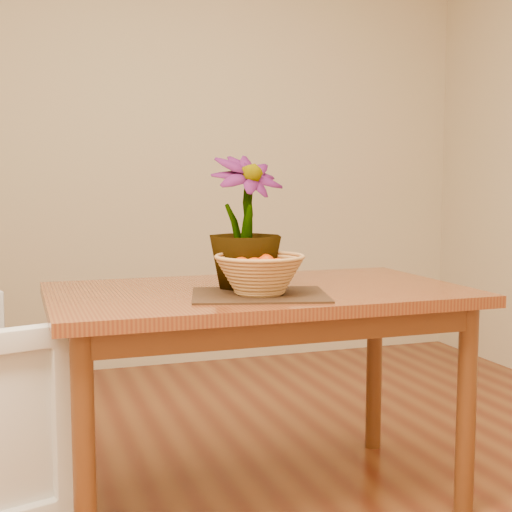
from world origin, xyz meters
name	(u,v)px	position (x,y,z in m)	size (l,w,h in m)	color
wall_back	(151,141)	(0.00, 2.25, 1.35)	(4.00, 0.02, 2.70)	beige
table	(259,314)	(0.00, 0.30, 0.66)	(1.40, 0.80, 0.75)	brown
placemat	(260,295)	(-0.05, 0.15, 0.75)	(0.43, 0.32, 0.01)	#331E12
wicker_basket	(260,276)	(-0.05, 0.15, 0.81)	(0.29, 0.29, 0.12)	#BC824E
orange_pile	(260,268)	(-0.05, 0.15, 0.84)	(0.17, 0.17, 0.07)	#FF2F04
potted_plant	(245,222)	(-0.05, 0.30, 0.98)	(0.25, 0.25, 0.45)	#1B4313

